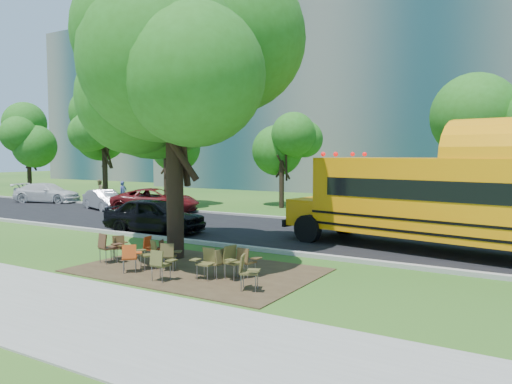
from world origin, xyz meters
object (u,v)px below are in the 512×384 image
Objects in this scene: chair_12 at (232,259)px; bg_car_silver at (104,200)px; pedestrian_a at (123,193)px; chair_11 at (169,254)px; chair_0 at (107,245)px; chair_2 at (130,255)px; pedestrian_b at (99,190)px; bg_car_white at (47,193)px; chair_6 at (218,260)px; chair_7 at (247,269)px; chair_8 at (119,245)px; chair_9 at (158,250)px; school_bus at (488,201)px; chair_13 at (246,259)px; black_car at (155,215)px; chair_10 at (150,247)px; chair_4 at (160,262)px; chair_3 at (149,252)px; main_tree at (174,78)px; chair_5 at (206,260)px; chair_1 at (118,246)px; bg_car_red at (156,200)px.

bg_car_silver is at bearing -107.02° from chair_12.
chair_12 is 0.58× the size of pedestrian_a.
chair_0 is at bearing 157.52° from chair_11.
pedestrian_b reaches higher than chair_2.
chair_6 is at bearing -133.94° from bg_car_white.
pedestrian_a is at bearing 47.22° from bg_car_silver.
bg_car_silver is 7.22m from bg_car_white.
bg_car_white is at bearing -139.27° from chair_7.
chair_8 is 1.72m from chair_9.
school_bus is 8.71× the size of pedestrian_b.
pedestrian_a is at bearing -111.72° from chair_12.
chair_13 is (4.83, 0.11, 0.03)m from chair_8.
chair_12 reaches higher than chair_8.
chair_8 is 0.95× the size of chair_11.
black_car is (-7.04, 5.14, 0.25)m from chair_6.
chair_9 is at bearing 34.84° from chair_0.
chair_6 is at bearing -56.68° from chair_12.
bg_car_silver is at bearing -179.49° from school_bus.
chair_11 is at bearing -161.05° from chair_13.
chair_10 is 0.89× the size of chair_12.
chair_4 is at bearing -1.68° from chair_0.
chair_12 reaches higher than chair_7.
chair_2 is 0.66m from chair_3.
pedestrian_a reaches higher than pedestrian_b.
chair_6 is (2.40, 0.13, -0.01)m from chair_3.
main_tree reaches higher than chair_6.
chair_5 is 0.55× the size of pedestrian_a.
chair_4 is 0.95× the size of chair_7.
chair_7 is 20.35m from bg_car_silver.
chair_12 is at bearing -66.92° from chair_6.
chair_13 is at bearing -121.27° from school_bus.
chair_1 is at bearing -138.15° from bg_car_white.
chair_7 is at bearing 66.06° from chair_12.
chair_3 is 2.40m from chair_6.
chair_7 is 23.56m from pedestrian_a.
chair_2 is 23.68m from pedestrian_b.
school_bus is at bearing -78.40° from chair_9.
chair_6 is at bearing 69.80° from chair_10.
chair_6 is 1.71m from chair_11.
chair_2 is at bearing -151.95° from chair_13.
main_tree reaches higher than chair_11.
school_bus is at bearing -23.89° from chair_8.
main_tree reaches higher than chair_10.
chair_2 is 1.47m from chair_10.
chair_5 is 1.49m from chair_11.
school_bus is 16.77× the size of chair_8.
chair_1 is 0.49× the size of pedestrian_a.
bg_car_red reaches higher than chair_5.
chair_1 is 0.17× the size of black_car.
chair_8 is (-1.67, 1.14, -0.02)m from chair_2.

